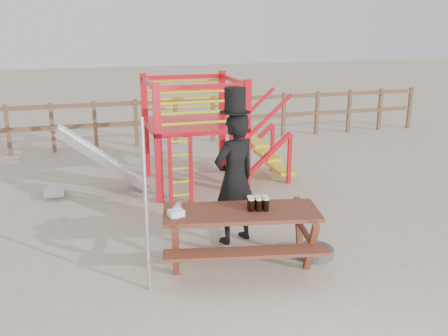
# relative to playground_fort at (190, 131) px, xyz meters

# --- Properties ---
(ground) EXTENTS (60.00, 60.00, 0.00)m
(ground) POSITION_rel_playground_fort_xyz_m (-0.12, -3.58, -1.07)
(ground) COLOR #B7A58E
(ground) RESTS_ON ground
(back_fence) EXTENTS (15.09, 0.09, 1.20)m
(back_fence) POSITION_rel_playground_fort_xyz_m (-0.12, 3.42, -0.34)
(back_fence) COLOR brown
(back_fence) RESTS_ON ground
(playground_fort) EXTENTS (4.71, 1.84, 2.10)m
(playground_fort) POSITION_rel_playground_fort_xyz_m (0.00, 0.00, 0.00)
(playground_fort) COLOR red
(playground_fort) RESTS_ON ground
(picnic_table) EXTENTS (2.20, 1.72, 0.76)m
(picnic_table) POSITION_rel_playground_fort_xyz_m (-0.10, -3.42, -0.59)
(picnic_table) COLOR brown
(picnic_table) RESTS_ON ground
(man_with_hat) EXTENTS (0.80, 0.67, 2.22)m
(man_with_hat) POSITION_rel_playground_fort_xyz_m (0.05, -2.67, -0.08)
(man_with_hat) COLOR black
(man_with_hat) RESTS_ON ground
(metal_pole) EXTENTS (0.05, 0.05, 2.08)m
(metal_pole) POSITION_rel_playground_fort_xyz_m (-1.33, -3.71, -0.03)
(metal_pole) COLOR #B2B2B7
(metal_pole) RESTS_ON ground
(parasol_base) EXTENTS (0.51, 0.51, 0.22)m
(parasol_base) POSITION_rel_playground_fort_xyz_m (0.95, -3.46, -1.01)
(parasol_base) COLOR #3E3E44
(parasol_base) RESTS_ON ground
(paper_bag) EXTENTS (0.21, 0.18, 0.08)m
(paper_bag) POSITION_rel_playground_fort_xyz_m (-0.92, -3.37, -0.27)
(paper_bag) COLOR white
(paper_bag) RESTS_ON picnic_table
(stout_pints) EXTENTS (0.28, 0.21, 0.17)m
(stout_pints) POSITION_rel_playground_fort_xyz_m (0.12, -3.45, -0.22)
(stout_pints) COLOR black
(stout_pints) RESTS_ON picnic_table
(empty_glasses) EXTENTS (0.13, 0.17, 0.15)m
(empty_glasses) POSITION_rel_playground_fort_xyz_m (-0.91, -3.39, -0.24)
(empty_glasses) COLOR silver
(empty_glasses) RESTS_ON picnic_table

